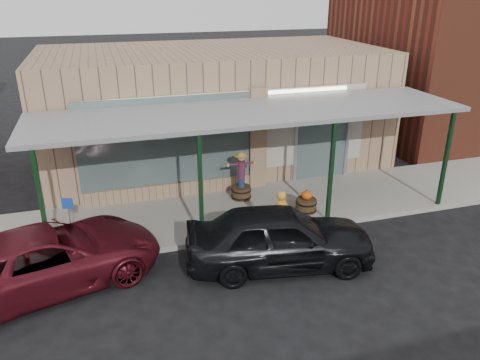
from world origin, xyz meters
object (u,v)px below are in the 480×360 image
object	(u,v)px
handicap_sign	(69,216)
barrel_pumpkin	(306,204)
barrel_scarecrow	(241,183)
parked_sedan	(280,237)
car_maroon	(49,258)

from	to	relation	value
handicap_sign	barrel_pumpkin	bearing A→B (deg)	21.29
barrel_scarecrow	handicap_sign	bearing A→B (deg)	-154.59
barrel_pumpkin	barrel_scarecrow	bearing A→B (deg)	137.41
handicap_sign	parked_sedan	distance (m)	5.17
handicap_sign	car_maroon	distance (m)	1.39
parked_sedan	car_maroon	bearing A→B (deg)	91.35
handicap_sign	car_maroon	world-z (taller)	handicap_sign
barrel_scarecrow	barrel_pumpkin	world-z (taller)	barrel_scarecrow
handicap_sign	car_maroon	size ratio (longest dim) A/B	0.28
barrel_pumpkin	parked_sedan	world-z (taller)	parked_sedan
parked_sedan	barrel_pumpkin	bearing A→B (deg)	-28.32
handicap_sign	parked_sedan	world-z (taller)	parked_sedan
barrel_scarecrow	car_maroon	distance (m)	6.07
barrel_scarecrow	barrel_pumpkin	size ratio (longest dim) A/B	2.20
barrel_pumpkin	parked_sedan	distance (m)	2.79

